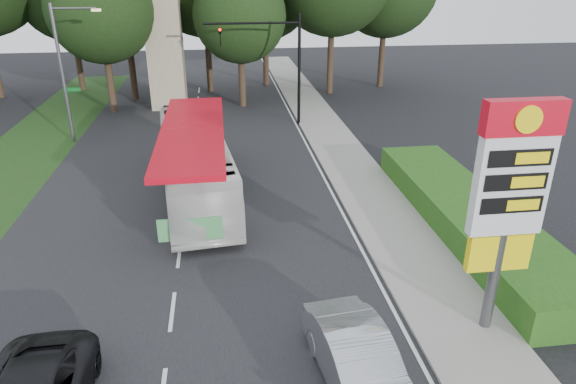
{
  "coord_description": "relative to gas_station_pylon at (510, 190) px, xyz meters",
  "views": [
    {
      "loc": [
        1.83,
        -9.4,
        9.77
      ],
      "look_at": [
        4.11,
        7.72,
        2.2
      ],
      "focal_mm": 32.0,
      "sensor_mm": 36.0,
      "label": 1
    }
  ],
  "objects": [
    {
      "name": "road_surface",
      "position": [
        -9.2,
        10.01,
        -4.44
      ],
      "size": [
        14.0,
        80.0,
        0.02
      ],
      "primitive_type": "cube",
      "color": "black",
      "rests_on": "ground"
    },
    {
      "name": "sidewalk_right",
      "position": [
        -0.7,
        10.01,
        -4.39
      ],
      "size": [
        3.0,
        80.0,
        0.12
      ],
      "primitive_type": "cube",
      "color": "gray",
      "rests_on": "ground"
    },
    {
      "name": "grass_verge_left",
      "position": [
        -18.7,
        16.01,
        -4.44
      ],
      "size": [
        5.0,
        50.0,
        0.02
      ],
      "primitive_type": "cube",
      "color": "#193814",
      "rests_on": "ground"
    },
    {
      "name": "hedge",
      "position": [
        2.3,
        6.01,
        -3.85
      ],
      "size": [
        3.0,
        14.0,
        1.2
      ],
      "primitive_type": "cube",
      "color": "#244B14",
      "rests_on": "ground"
    },
    {
      "name": "gas_station_pylon",
      "position": [
        0.0,
        0.0,
        0.0
      ],
      "size": [
        2.1,
        0.45,
        6.85
      ],
      "color": "#59595E",
      "rests_on": "ground"
    },
    {
      "name": "traffic_signal_mast",
      "position": [
        -3.52,
        22.0,
        0.22
      ],
      "size": [
        6.1,
        0.35,
        7.2
      ],
      "color": "black",
      "rests_on": "ground"
    },
    {
      "name": "streetlight_signs",
      "position": [
        -16.19,
        20.01,
        -0.01
      ],
      "size": [
        2.75,
        0.98,
        8.0
      ],
      "color": "#59595E",
      "rests_on": "ground"
    },
    {
      "name": "monument",
      "position": [
        -11.2,
        28.01,
        0.66
      ],
      "size": [
        3.0,
        3.0,
        10.05
      ],
      "color": "gray",
      "rests_on": "ground"
    },
    {
      "name": "transit_bus",
      "position": [
        -8.7,
        10.92,
        -2.83
      ],
      "size": [
        3.98,
        11.83,
        3.23
      ],
      "primitive_type": "imported",
      "rotation": [
        0.0,
        0.0,
        0.11
      ],
      "color": "white",
      "rests_on": "ground"
    },
    {
      "name": "sedan_silver",
      "position": [
        -4.31,
        -1.77,
        -3.68
      ],
      "size": [
        2.19,
        4.85,
        1.55
      ],
      "primitive_type": "imported",
      "rotation": [
        0.0,
        0.0,
        0.12
      ],
      "color": "#ADAFB5",
      "rests_on": "ground"
    }
  ]
}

